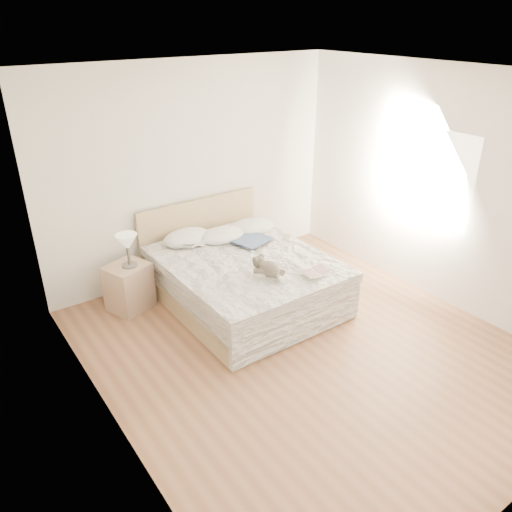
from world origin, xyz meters
The scene contains 16 objects.
floor centered at (0.00, 0.00, 0.00)m, with size 4.00×4.50×0.00m, color brown.
ceiling centered at (0.00, 0.00, 2.70)m, with size 4.00×4.50×0.00m, color white.
wall_back centered at (0.00, 2.25, 1.35)m, with size 4.00×0.02×2.70m, color white.
wall_left centered at (-2.00, 0.00, 1.35)m, with size 0.02×4.50×2.70m, color white.
wall_right centered at (2.00, 0.00, 1.35)m, with size 0.02×4.50×2.70m, color white.
window centered at (1.99, 0.30, 1.45)m, with size 0.02×1.30×1.10m, color white.
bed centered at (0.00, 1.19, 0.31)m, with size 1.72×2.14×1.00m.
nightstand centered at (-1.17, 1.80, 0.28)m, with size 0.45×0.40×0.56m, color tan.
table_lamp centered at (-1.14, 1.77, 0.84)m, with size 0.28×0.28×0.39m.
pillow_left centered at (-0.32, 1.94, 0.64)m, with size 0.62×0.43×0.19m, color white.
pillow_middle centered at (0.08, 1.74, 0.64)m, with size 0.59×0.41×0.18m, color white.
pillow_right centered at (0.55, 1.76, 0.64)m, with size 0.61×0.42×0.18m, color white.
blouse centered at (0.28, 1.56, 0.63)m, with size 0.67×0.71×0.03m, color navy, non-canonical shape.
photo_book centered at (-0.34, 1.75, 0.63)m, with size 0.31×0.21×0.02m, color silver.
childrens_book centered at (0.40, 0.33, 0.63)m, with size 0.32×0.22×0.02m, color beige.
teddy_bear centered at (-0.06, 0.57, 0.65)m, with size 0.23×0.33×0.18m, color #5A5246, non-canonical shape.
Camera 1 is at (-2.88, -3.17, 3.17)m, focal length 35.00 mm.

